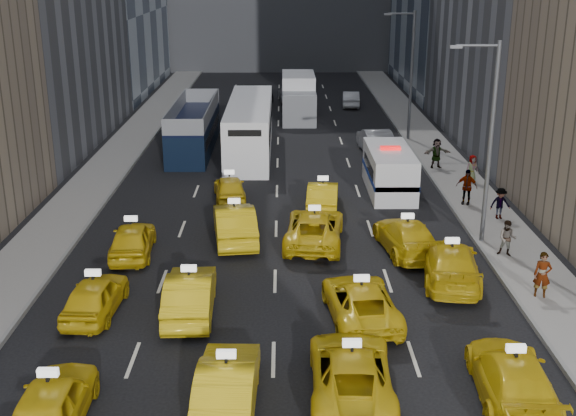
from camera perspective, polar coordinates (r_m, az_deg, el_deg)
name	(u,v)px	position (r m, az deg, el deg)	size (l,w,h in m)	color
ground	(273,394)	(21.90, -1.22, -14.52)	(160.00, 160.00, 0.00)	black
sidewalk_west	(109,166)	(46.21, -14.00, 3.22)	(3.00, 90.00, 0.15)	gray
sidewalk_east	(446,165)	(46.07, 12.35, 3.30)	(3.00, 90.00, 0.15)	gray
curb_west	(132,166)	(45.88, -12.24, 3.27)	(0.15, 90.00, 0.18)	slate
curb_east	(423,165)	(45.77, 10.58, 3.34)	(0.15, 90.00, 0.18)	slate
streetlight_near	(488,137)	(32.37, 15.53, 5.41)	(2.15, 0.22, 9.00)	#595B60
streetlight_far	(410,71)	(51.58, 9.61, 10.60)	(2.15, 0.22, 9.00)	#595B60
taxi_4	(52,404)	(21.13, -18.17, -14.50)	(1.79, 4.44, 1.51)	gold
taxi_5	(227,385)	(20.98, -4.83, -13.75)	(1.62, 4.65, 1.53)	gold
taxi_6	(351,371)	(21.68, 5.00, -12.73)	(2.37, 5.15, 1.43)	gold
taxi_7	(513,378)	(22.23, 17.33, -12.68)	(2.06, 5.07, 1.47)	gold
taxi_8	(95,296)	(26.97, -15.00, -6.75)	(1.65, 4.10, 1.40)	gold
taxi_9	(190,294)	(26.28, -7.75, -6.74)	(1.65, 4.73, 1.56)	gold
taxi_10	(361,301)	(25.83, 5.77, -7.36)	(2.27, 4.92, 1.37)	gold
taxi_11	(450,264)	(29.30, 12.72, -4.31)	(2.13, 5.25, 1.52)	gold
taxi_12	(132,239)	(31.85, -12.20, -2.43)	(1.73, 4.29, 1.46)	gold
taxi_13	(235,223)	(32.84, -4.24, -1.19)	(1.78, 5.09, 1.68)	gold
taxi_14	(314,228)	(32.43, 2.09, -1.60)	(2.46, 5.34, 1.48)	gold
taxi_15	(407,236)	(31.88, 9.35, -2.23)	(2.04, 5.02, 1.46)	gold
taxi_16	(230,188)	(38.55, -4.63, 1.58)	(1.57, 3.91, 1.33)	gold
taxi_17	(323,196)	(37.03, 2.76, 0.98)	(1.52, 4.35, 1.43)	gold
nypd_van	(389,171)	(40.11, 8.01, 2.88)	(2.49, 6.06, 2.58)	silver
double_decker	(194,127)	(49.22, -7.44, 6.38)	(3.28, 11.18, 3.21)	black
city_bus	(250,127)	(48.21, -3.04, 6.38)	(4.45, 13.46, 3.41)	white
box_truck	(299,97)	(59.10, 0.84, 8.73)	(2.79, 7.69, 3.49)	silver
misc_car_0	(376,141)	(48.47, 6.94, 5.28)	(1.75, 5.02, 1.65)	#94959B
misc_car_1	(195,110)	(59.58, -7.33, 7.73)	(2.53, 5.48, 1.52)	black
misc_car_2	(291,93)	(66.69, 0.22, 9.05)	(2.12, 5.22, 1.51)	slate
misc_car_3	(262,97)	(64.71, -2.09, 8.73)	(1.79, 4.45, 1.51)	black
misc_car_4	(351,99)	(64.63, 4.98, 8.59)	(1.43, 4.11, 1.35)	#AAADB2
pedestrian_0	(542,275)	(28.56, 19.46, -5.00)	(0.64, 0.42, 1.76)	gray
pedestrian_1	(507,238)	(32.07, 16.94, -2.30)	(0.76, 0.42, 1.57)	gray
pedestrian_2	(500,203)	(36.63, 16.42, 0.35)	(1.01, 0.41, 1.56)	gray
pedestrian_3	(467,187)	(38.38, 13.94, 1.64)	(1.09, 0.50, 1.86)	gray
pedestrian_4	(472,169)	(42.46, 14.33, 3.04)	(0.77, 0.42, 1.57)	gray
pedestrian_5	(437,153)	(44.97, 11.66, 4.26)	(1.67, 0.48, 1.80)	gray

